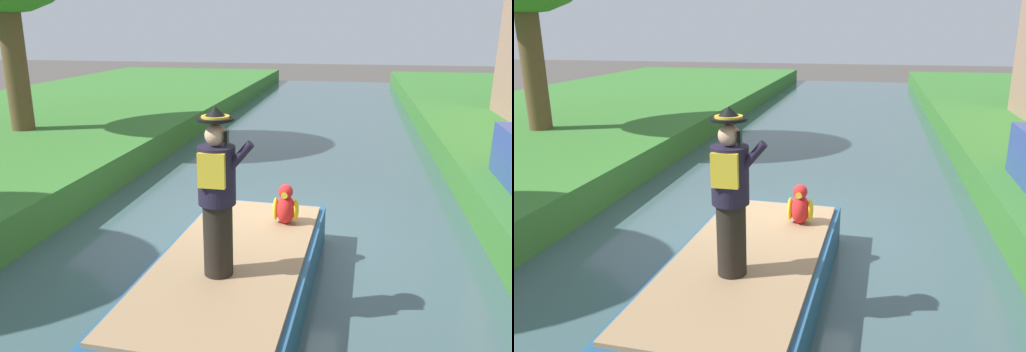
% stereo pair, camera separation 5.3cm
% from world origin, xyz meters
% --- Properties ---
extents(ground_plane, '(80.00, 80.00, 0.00)m').
position_xyz_m(ground_plane, '(0.00, 0.00, 0.00)').
color(ground_plane, '#4C4742').
extents(canal_water, '(6.72, 48.00, 0.10)m').
position_xyz_m(canal_water, '(0.00, 0.00, 0.05)').
color(canal_water, '#3D565B').
rests_on(canal_water, ground).
extents(boat, '(1.94, 4.26, 0.61)m').
position_xyz_m(boat, '(0.00, -1.92, 0.40)').
color(boat, '#23517A').
rests_on(boat, canal_water).
extents(person_pirate, '(0.61, 0.42, 1.85)m').
position_xyz_m(person_pirate, '(-0.05, -2.37, 1.64)').
color(person_pirate, black).
rests_on(person_pirate, boat).
extents(parrot_plush, '(0.36, 0.35, 0.57)m').
position_xyz_m(parrot_plush, '(0.47, -0.76, 0.95)').
color(parrot_plush, red).
rests_on(parrot_plush, boat).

